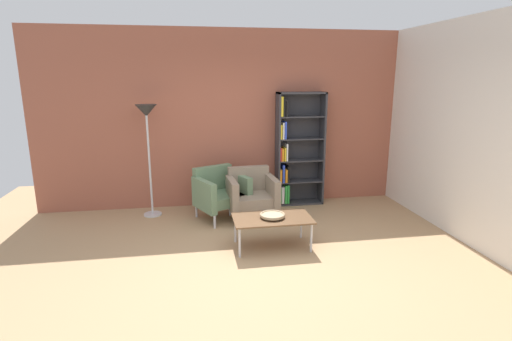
{
  "coord_description": "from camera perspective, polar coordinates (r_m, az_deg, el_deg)",
  "views": [
    {
      "loc": [
        -0.71,
        -4.08,
        2.15
      ],
      "look_at": [
        0.11,
        0.84,
        0.95
      ],
      "focal_mm": 27.57,
      "sensor_mm": 36.0,
      "label": 1
    }
  ],
  "objects": [
    {
      "name": "ground_plane",
      "position": [
        4.67,
        0.41,
        -13.91
      ],
      "size": [
        8.32,
        8.32,
        0.0
      ],
      "primitive_type": "plane",
      "color": "tan"
    },
    {
      "name": "floor_lamp_torchiere",
      "position": [
        6.18,
        -15.54,
        6.52
      ],
      "size": [
        0.32,
        0.32,
        1.74
      ],
      "color": "silver",
      "rests_on": "ground_plane"
    },
    {
      "name": "brick_back_panel",
      "position": [
        6.62,
        -3.24,
        7.43
      ],
      "size": [
        6.4,
        0.12,
        2.9
      ],
      "primitive_type": "cube",
      "color": "#9E5642",
      "rests_on": "ground_plane"
    },
    {
      "name": "decorative_bowl",
      "position": [
        5.02,
        2.4,
        -6.47
      ],
      "size": [
        0.32,
        0.32,
        0.05
      ],
      "color": "tan",
      "rests_on": "coffee_table_low"
    },
    {
      "name": "plaster_right_partition",
      "position": [
        5.93,
        27.81,
        5.19
      ],
      "size": [
        0.12,
        5.2,
        2.9
      ],
      "primitive_type": "cube",
      "color": "silver",
      "rests_on": "ground_plane"
    },
    {
      "name": "coffee_table_low",
      "position": [
        5.04,
        2.39,
        -7.18
      ],
      "size": [
        1.0,
        0.56,
        0.4
      ],
      "color": "brown",
      "rests_on": "ground_plane"
    },
    {
      "name": "bookshelf_tall",
      "position": [
        6.68,
        5.72,
        2.8
      ],
      "size": [
        0.8,
        0.3,
        1.9
      ],
      "color": "#333338",
      "rests_on": "ground_plane"
    },
    {
      "name": "armchair_by_bookshelf",
      "position": [
        6.09,
        -5.25,
        -3.1
      ],
      "size": [
        0.92,
        0.89,
        0.78
      ],
      "rotation": [
        0.0,
        0.0,
        0.45
      ],
      "color": "slate",
      "rests_on": "ground_plane"
    },
    {
      "name": "armchair_near_window",
      "position": [
        6.0,
        -0.66,
        -3.28
      ],
      "size": [
        0.76,
        0.71,
        0.78
      ],
      "rotation": [
        0.0,
        0.0,
        0.07
      ],
      "color": "gray",
      "rests_on": "ground_plane"
    }
  ]
}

